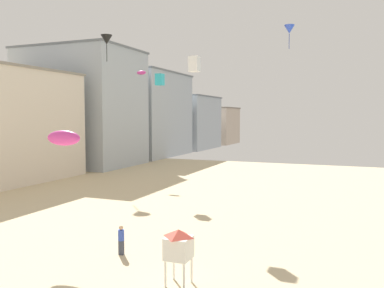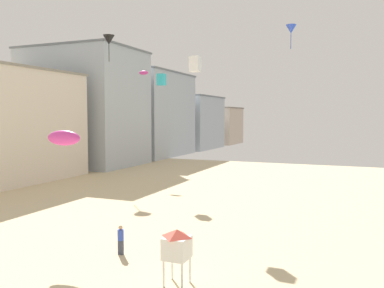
# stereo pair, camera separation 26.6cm
# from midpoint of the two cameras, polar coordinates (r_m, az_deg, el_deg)

# --- Properties ---
(boardwalk_hotel_mid) EXTENTS (16.93, 13.36, 18.00)m
(boardwalk_hotel_mid) POSITION_cam_midpoint_polar(r_m,az_deg,el_deg) (65.88, -14.79, 4.99)
(boardwalk_hotel_mid) COLOR #ADB7C1
(boardwalk_hotel_mid) RESTS_ON ground
(boardwalk_hotel_far) EXTENTS (16.45, 18.59, 16.06)m
(boardwalk_hotel_far) POSITION_cam_midpoint_polar(r_m,az_deg,el_deg) (80.19, -7.27, 4.18)
(boardwalk_hotel_far) COLOR #ADB7C1
(boardwalk_hotel_far) RESTS_ON ground
(boardwalk_hotel_distant) EXTENTS (17.40, 16.97, 12.39)m
(boardwalk_hotel_distant) POSITION_cam_midpoint_polar(r_m,az_deg,el_deg) (97.21, -1.63, 3.08)
(boardwalk_hotel_distant) COLOR #ADB7C1
(boardwalk_hotel_distant) RESTS_ON ground
(boardwalk_hotel_furthest) EXTENTS (17.75, 13.60, 10.14)m
(boardwalk_hotel_furthest) POSITION_cam_midpoint_polar(r_m,az_deg,el_deg) (114.50, 2.22, 2.64)
(boardwalk_hotel_furthest) COLOR #C6B29E
(boardwalk_hotel_furthest) RESTS_ON ground
(kite_flyer) EXTENTS (0.34, 0.34, 1.64)m
(kite_flyer) POSITION_cam_midpoint_polar(r_m,az_deg,el_deg) (23.17, -9.71, -12.98)
(kite_flyer) COLOR #383D4C
(kite_flyer) RESTS_ON ground
(lifeguard_stand) EXTENTS (1.10, 1.10, 2.55)m
(lifeguard_stand) POSITION_cam_midpoint_polar(r_m,az_deg,el_deg) (18.79, -1.74, -14.05)
(lifeguard_stand) COLOR white
(lifeguard_stand) RESTS_ON ground
(kite_cyan_box) EXTENTS (0.75, 0.75, 1.18)m
(kite_cyan_box) POSITION_cam_midpoint_polar(r_m,az_deg,el_deg) (41.89, -4.16, 9.06)
(kite_cyan_box) COLOR #2DB7CC
(kite_white_box) EXTENTS (0.74, 0.74, 1.16)m
(kite_white_box) POSITION_cam_midpoint_polar(r_m,az_deg,el_deg) (31.07, 0.70, 11.23)
(kite_white_box) COLOR white
(kite_blue_delta) EXTENTS (0.98, 0.98, 2.23)m
(kite_blue_delta) POSITION_cam_midpoint_polar(r_m,az_deg,el_deg) (40.74, 14.01, 15.47)
(kite_blue_delta) COLOR blue
(kite_black_delta) EXTENTS (1.37, 1.37, 3.11)m
(kite_black_delta) POSITION_cam_midpoint_polar(r_m,az_deg,el_deg) (50.55, -11.51, 14.20)
(kite_black_delta) COLOR black
(kite_magenta_parafoil) EXTENTS (1.30, 0.36, 0.51)m
(kite_magenta_parafoil) POSITION_cam_midpoint_polar(r_m,az_deg,el_deg) (52.68, -6.70, 9.97)
(kite_magenta_parafoil) COLOR #DB3D9E
(kite_magenta_parafoil_2) EXTENTS (2.31, 0.64, 0.90)m
(kite_magenta_parafoil_2) POSITION_cam_midpoint_polar(r_m,az_deg,el_deg) (24.82, -17.38, 0.82)
(kite_magenta_parafoil_2) COLOR #DB3D9E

